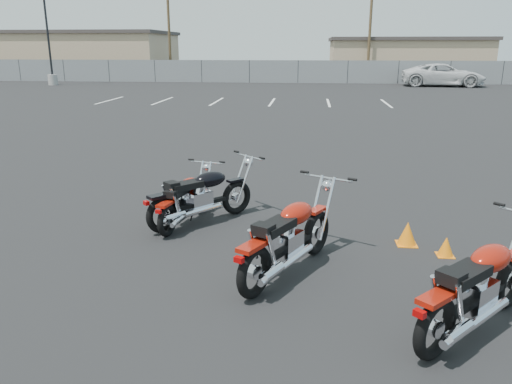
# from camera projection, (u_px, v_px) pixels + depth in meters

# --- Properties ---
(ground) EXTENTS (120.00, 120.00, 0.00)m
(ground) POSITION_uv_depth(u_px,v_px,m) (239.00, 244.00, 7.47)
(ground) COLOR black
(ground) RESTS_ON ground
(motorcycle_front_red) EXTENTS (0.81, 1.83, 0.90)m
(motorcycle_front_red) POSITION_uv_depth(u_px,v_px,m) (186.00, 200.00, 8.25)
(motorcycle_front_red) COLOR black
(motorcycle_front_red) RESTS_ON ground
(motorcycle_second_black) EXTENTS (1.77, 1.82, 1.05)m
(motorcycle_second_black) POSITION_uv_depth(u_px,v_px,m) (202.00, 196.00, 8.24)
(motorcycle_second_black) COLOR black
(motorcycle_second_black) RESTS_ON ground
(motorcycle_third_red) EXTENTS (1.47, 2.17, 1.11)m
(motorcycle_third_red) POSITION_uv_depth(u_px,v_px,m) (289.00, 237.00, 6.36)
(motorcycle_third_red) COLOR black
(motorcycle_third_red) RESTS_ON ground
(motorcycle_rear_red) EXTENTS (1.87, 1.89, 1.09)m
(motorcycle_rear_red) POSITION_uv_depth(u_px,v_px,m) (479.00, 287.00, 5.06)
(motorcycle_rear_red) COLOR black
(motorcycle_rear_red) RESTS_ON ground
(training_cone_near) EXTENTS (0.30, 0.30, 0.35)m
(training_cone_near) POSITION_uv_depth(u_px,v_px,m) (407.00, 233.00, 7.42)
(training_cone_near) COLOR orange
(training_cone_near) RESTS_ON ground
(training_cone_far) EXTENTS (0.24, 0.24, 0.28)m
(training_cone_far) POSITION_uv_depth(u_px,v_px,m) (446.00, 246.00, 7.03)
(training_cone_far) COLOR orange
(training_cone_far) RESTS_ON ground
(light_pole_west) EXTENTS (0.80, 0.70, 9.53)m
(light_pole_west) POSITION_uv_depth(u_px,v_px,m) (50.00, 53.00, 37.92)
(light_pole_west) COLOR #989590
(light_pole_west) RESTS_ON ground
(chainlink_fence) EXTENTS (80.06, 0.06, 1.80)m
(chainlink_fence) POSITION_uv_depth(u_px,v_px,m) (298.00, 72.00, 40.63)
(chainlink_fence) COLOR slate
(chainlink_fence) RESTS_ON ground
(tan_building_west) EXTENTS (18.40, 10.40, 4.30)m
(tan_building_west) POSITION_uv_depth(u_px,v_px,m) (77.00, 54.00, 49.19)
(tan_building_west) COLOR tan
(tan_building_west) RESTS_ON ground
(tan_building_east) EXTENTS (14.40, 9.40, 3.70)m
(tan_building_east) POSITION_uv_depth(u_px,v_px,m) (405.00, 57.00, 47.94)
(tan_building_east) COLOR tan
(tan_building_east) RESTS_ON ground
(utility_pole_b) EXTENTS (1.80, 0.24, 9.00)m
(utility_pole_b) POSITION_uv_depth(u_px,v_px,m) (169.00, 26.00, 45.56)
(utility_pole_b) COLOR #493722
(utility_pole_b) RESTS_ON ground
(utility_pole_c) EXTENTS (1.80, 0.24, 9.00)m
(utility_pole_c) POSITION_uv_depth(u_px,v_px,m) (370.00, 25.00, 42.78)
(utility_pole_c) COLOR #493722
(utility_pole_c) RESTS_ON ground
(parking_line_stripes) EXTENTS (15.12, 4.00, 0.01)m
(parking_line_stripes) POSITION_uv_depth(u_px,v_px,m) (244.00, 102.00, 26.81)
(parking_line_stripes) COLOR silver
(parking_line_stripes) RESTS_ON ground
(white_van) EXTENTS (3.32, 7.10, 2.62)m
(white_van) POSITION_uv_depth(u_px,v_px,m) (444.00, 68.00, 37.06)
(white_van) COLOR silver
(white_van) RESTS_ON ground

